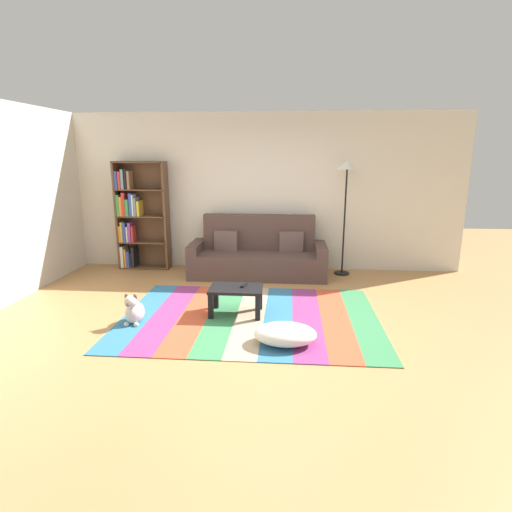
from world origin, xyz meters
The scene contains 11 objects.
ground_plane centered at (0.00, 0.00, 0.00)m, with size 14.00×14.00×0.00m, color #B27F4C.
back_wall centered at (0.00, 2.55, 1.35)m, with size 6.80×0.10×2.70m, color silver.
left_wall centered at (-3.40, 0.75, 1.35)m, with size 0.10×5.50×2.70m, color beige.
rug centered at (-0.04, 0.13, 0.00)m, with size 3.19×2.32×0.01m.
couch centered at (-0.08, 2.02, 0.34)m, with size 2.26×0.80×1.00m.
bookshelf centered at (-2.26, 2.31, 0.93)m, with size 0.90×0.28×1.89m.
coffee_table centered at (-0.22, 0.22, 0.29)m, with size 0.67×0.45×0.35m.
pouf centered at (0.41, -0.60, 0.12)m, with size 0.68×0.48×0.22m, color white.
dog centered at (-1.42, -0.17, 0.16)m, with size 0.22×0.35×0.40m.
standing_lamp centered at (1.35, 2.20, 1.59)m, with size 0.32×0.32×1.90m.
tv_remote centered at (-0.13, 0.28, 0.37)m, with size 0.04×0.15×0.02m, color black.
Camera 1 is at (0.44, -4.71, 1.99)m, focal length 28.95 mm.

